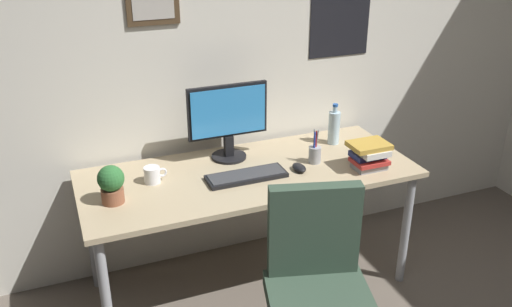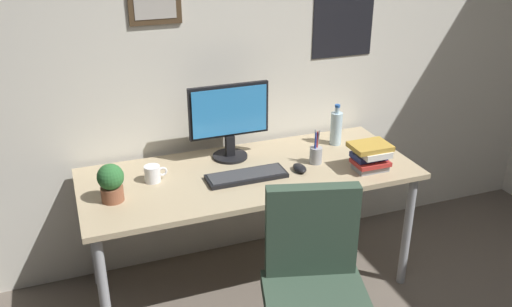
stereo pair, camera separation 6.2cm
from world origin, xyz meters
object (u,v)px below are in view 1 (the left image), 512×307
object	(u,v)px
keyboard	(246,176)
pen_cup	(315,154)
monitor	(228,119)
potted_plant	(111,183)
office_chair	(318,282)
water_bottle	(334,127)
computer_mouse	(299,168)
coffee_mug_near	(153,175)
book_stack_left	(370,155)

from	to	relation	value
keyboard	pen_cup	bearing A→B (deg)	5.41
monitor	potted_plant	xyz separation A→B (m)	(-0.70, -0.28, -0.13)
office_chair	potted_plant	world-z (taller)	office_chair
water_bottle	potted_plant	xyz separation A→B (m)	(-1.36, -0.24, -0.00)
monitor	computer_mouse	xyz separation A→B (m)	(0.30, -0.30, -0.22)
water_bottle	coffee_mug_near	world-z (taller)	water_bottle
book_stack_left	office_chair	bearing A→B (deg)	-137.15
monitor	computer_mouse	world-z (taller)	monitor
potted_plant	book_stack_left	world-z (taller)	potted_plant
coffee_mug_near	potted_plant	xyz separation A→B (m)	(-0.23, -0.14, 0.06)
keyboard	potted_plant	size ratio (longest dim) A/B	2.21
potted_plant	office_chair	bearing A→B (deg)	-41.07
keyboard	pen_cup	distance (m)	0.43
monitor	keyboard	world-z (taller)	monitor
computer_mouse	water_bottle	size ratio (longest dim) A/B	0.44
office_chair	book_stack_left	bearing A→B (deg)	42.85
keyboard	pen_cup	size ratio (longest dim) A/B	2.15
coffee_mug_near	pen_cup	distance (m)	0.90
monitor	computer_mouse	distance (m)	0.48
keyboard	computer_mouse	size ratio (longest dim) A/B	3.91
keyboard	computer_mouse	distance (m)	0.30
office_chair	keyboard	xyz separation A→B (m)	(-0.08, 0.68, 0.23)
office_chair	water_bottle	size ratio (longest dim) A/B	3.76
office_chair	computer_mouse	xyz separation A→B (m)	(0.22, 0.66, 0.23)
coffee_mug_near	potted_plant	world-z (taller)	potted_plant
office_chair	coffee_mug_near	bearing A→B (deg)	124.20
office_chair	potted_plant	size ratio (longest dim) A/B	4.87
water_bottle	coffee_mug_near	size ratio (longest dim) A/B	2.06
computer_mouse	keyboard	bearing A→B (deg)	175.82
office_chair	book_stack_left	xyz separation A→B (m)	(0.59, 0.55, 0.30)
book_stack_left	water_bottle	bearing A→B (deg)	91.98
monitor	book_stack_left	xyz separation A→B (m)	(0.67, -0.42, -0.16)
pen_cup	office_chair	bearing A→B (deg)	-115.55
water_bottle	book_stack_left	distance (m)	0.38
keyboard	office_chair	bearing A→B (deg)	-83.12
book_stack_left	monitor	bearing A→B (deg)	148.26
monitor	coffee_mug_near	distance (m)	0.53
monitor	potted_plant	world-z (taller)	monitor
office_chair	monitor	world-z (taller)	monitor
office_chair	water_bottle	distance (m)	1.13
coffee_mug_near	water_bottle	bearing A→B (deg)	5.40
office_chair	coffee_mug_near	world-z (taller)	office_chair
office_chair	book_stack_left	world-z (taller)	office_chair
keyboard	coffee_mug_near	xyz separation A→B (m)	(-0.47, 0.14, 0.03)
potted_plant	book_stack_left	distance (m)	1.38
book_stack_left	keyboard	bearing A→B (deg)	168.71
office_chair	computer_mouse	distance (m)	0.73
keyboard	pen_cup	world-z (taller)	pen_cup
water_bottle	computer_mouse	bearing A→B (deg)	-143.49
pen_cup	book_stack_left	distance (m)	0.30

